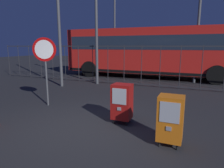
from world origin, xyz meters
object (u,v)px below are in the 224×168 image
newspaper_box_primary (170,118)px  street_light_far_left (115,11)px  street_light_near_right (200,10)px  newspaper_box_secondary (122,101)px  stop_sign (45,57)px  bus_near (151,50)px  bus_far (161,49)px

newspaper_box_primary → street_light_far_left: bearing=116.8°
newspaper_box_primary → street_light_near_right: (0.36, 7.67, 3.21)m
newspaper_box_secondary → street_light_near_right: bearing=76.7°
stop_sign → bus_near: (1.83, 7.42, 0.11)m
newspaper_box_secondary → bus_near: bearing=97.2°
newspaper_box_secondary → stop_sign: 3.05m
street_light_near_right → newspaper_box_secondary: bearing=-103.3°
newspaper_box_secondary → street_light_near_right: street_light_near_right is taller
bus_far → bus_near: bearing=-89.8°
bus_near → bus_far: (-0.12, 4.60, 0.00)m
newspaper_box_primary → bus_near: size_ratio=0.10×
newspaper_box_primary → bus_far: bearing=100.3°
bus_far → street_light_far_left: street_light_far_left is taller
newspaper_box_primary → bus_near: bus_near is taller
bus_near → street_light_far_left: street_light_far_left is taller
newspaper_box_secondary → street_light_far_left: (-4.79, 11.25, 4.25)m
newspaper_box_secondary → bus_near: 8.06m
newspaper_box_primary → street_light_near_right: 8.32m
bus_near → stop_sign: bearing=-104.8°
bus_near → street_light_near_right: street_light_near_right is taller
newspaper_box_primary → bus_near: (-2.29, 8.67, 1.14)m
newspaper_box_secondary → street_light_far_left: size_ratio=0.12×
stop_sign → street_light_near_right: (4.47, 6.43, 2.18)m
bus_near → newspaper_box_primary: bearing=-76.2°
street_light_far_left → street_light_near_right: bearing=-33.9°
bus_near → street_light_near_right: size_ratio=1.63×
newspaper_box_secondary → street_light_far_left: 12.94m
bus_far → street_light_near_right: street_light_near_right is taller
bus_near → street_light_near_right: bearing=-21.6°
newspaper_box_primary → stop_sign: size_ratio=0.46×
newspaper_box_primary → bus_far: 13.53m
bus_far → street_light_far_left: bearing=-162.3°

